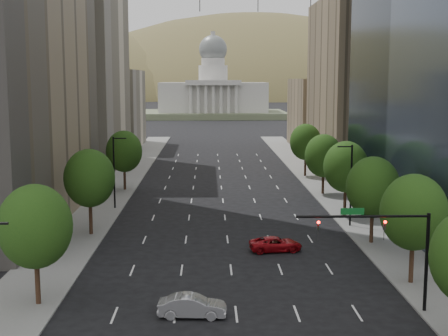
{
  "coord_description": "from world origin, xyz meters",
  "views": [
    {
      "loc": [
        -1.83,
        -10.58,
        15.97
      ],
      "look_at": [
        -0.47,
        44.79,
        8.0
      ],
      "focal_mm": 49.76,
      "sensor_mm": 36.0,
      "label": 1
    }
  ],
  "objects": [
    {
      "name": "sidewalk_right",
      "position": [
        15.5,
        60.0,
        0.07
      ],
      "size": [
        6.0,
        200.0,
        0.15
      ],
      "primitive_type": "cube",
      "color": "slate",
      "rests_on": "ground"
    },
    {
      "name": "tree_right_1",
      "position": [
        14.0,
        36.0,
        5.75
      ],
      "size": [
        5.2,
        5.2,
        8.75
      ],
      "color": "#382316",
      "rests_on": "ground"
    },
    {
      "name": "tree_right_3",
      "position": [
        14.0,
        60.0,
        5.89
      ],
      "size": [
        5.2,
        5.2,
        8.89
      ],
      "color": "#382316",
      "rests_on": "ground"
    },
    {
      "name": "tree_left_1",
      "position": [
        -14.0,
        52.0,
        5.96
      ],
      "size": [
        5.2,
        5.2,
        8.97
      ],
      "color": "#382316",
      "rests_on": "ground"
    },
    {
      "name": "filler_left",
      "position": [
        -25.0,
        136.0,
        9.0
      ],
      "size": [
        14.0,
        26.0,
        18.0
      ],
      "primitive_type": "cube",
      "color": "beige",
      "rests_on": "ground"
    },
    {
      "name": "capitol",
      "position": [
        0.0,
        249.71,
        8.58
      ],
      "size": [
        60.0,
        40.0,
        35.2
      ],
      "color": "#596647",
      "rests_on": "ground"
    },
    {
      "name": "traffic_signal",
      "position": [
        10.53,
        30.0,
        5.17
      ],
      "size": [
        9.12,
        0.4,
        7.38
      ],
      "color": "black",
      "rests_on": "ground"
    },
    {
      "name": "streetlight_rn",
      "position": [
        13.44,
        55.0,
        4.84
      ],
      "size": [
        1.7,
        0.2,
        9.0
      ],
      "color": "black",
      "rests_on": "ground"
    },
    {
      "name": "car_silver",
      "position": [
        -3.0,
        29.59,
        0.76
      ],
      "size": [
        4.7,
        1.86,
        1.52
      ],
      "primitive_type": "imported",
      "rotation": [
        0.0,
        0.0,
        1.52
      ],
      "color": "#A0A1A6",
      "rests_on": "ground"
    },
    {
      "name": "tree_right_2",
      "position": [
        14.0,
        48.0,
        5.6
      ],
      "size": [
        5.2,
        5.2,
        8.61
      ],
      "color": "#382316",
      "rests_on": "ground"
    },
    {
      "name": "tree_left_0",
      "position": [
        -14.0,
        32.0,
        5.75
      ],
      "size": [
        5.2,
        5.2,
        8.75
      ],
      "color": "#382316",
      "rests_on": "ground"
    },
    {
      "name": "foothills",
      "position": [
        34.67,
        599.39,
        -37.78
      ],
      "size": [
        720.0,
        413.0,
        263.0
      ],
      "color": "olive",
      "rests_on": "ground"
    },
    {
      "name": "tree_right_4",
      "position": [
        14.0,
        74.0,
        5.46
      ],
      "size": [
        5.2,
        5.2,
        8.46
      ],
      "color": "#382316",
      "rests_on": "ground"
    },
    {
      "name": "car_red_far",
      "position": [
        4.39,
        45.63,
        0.68
      ],
      "size": [
        5.17,
        2.9,
        1.36
      ],
      "primitive_type": "imported",
      "rotation": [
        0.0,
        0.0,
        1.7
      ],
      "color": "#9C0B12",
      "rests_on": "ground"
    },
    {
      "name": "sidewalk_left",
      "position": [
        -15.5,
        60.0,
        0.07
      ],
      "size": [
        6.0,
        200.0,
        0.15
      ],
      "primitive_type": "cube",
      "color": "slate",
      "rests_on": "ground"
    },
    {
      "name": "tree_right_5",
      "position": [
        14.0,
        90.0,
        5.75
      ],
      "size": [
        5.2,
        5.2,
        8.75
      ],
      "color": "#382316",
      "rests_on": "ground"
    },
    {
      "name": "filler_right",
      "position": [
        25.0,
        133.0,
        8.0
      ],
      "size": [
        14.0,
        26.0,
        16.0
      ],
      "primitive_type": "cube",
      "color": "#8C7759",
      "rests_on": "ground"
    },
    {
      "name": "parking_tan_right",
      "position": [
        25.0,
        100.0,
        15.0
      ],
      "size": [
        14.0,
        30.0,
        30.0
      ],
      "primitive_type": "cube",
      "color": "#8C7759",
      "rests_on": "ground"
    },
    {
      "name": "midrise_cream_left",
      "position": [
        -25.0,
        103.0,
        17.5
      ],
      "size": [
        14.0,
        30.0,
        35.0
      ],
      "primitive_type": "cube",
      "color": "beige",
      "rests_on": "ground"
    },
    {
      "name": "tree_left_2",
      "position": [
        -14.0,
        78.0,
        5.68
      ],
      "size": [
        5.2,
        5.2,
        8.68
      ],
      "color": "#382316",
      "rests_on": "ground"
    },
    {
      "name": "streetlight_ln",
      "position": [
        -13.44,
        65.0,
        4.84
      ],
      "size": [
        1.7,
        0.2,
        9.0
      ],
      "color": "black",
      "rests_on": "ground"
    }
  ]
}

